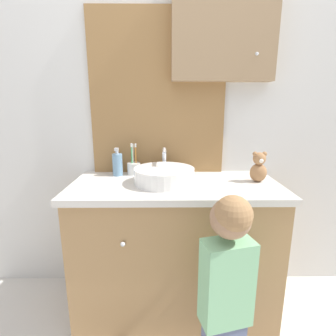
{
  "coord_description": "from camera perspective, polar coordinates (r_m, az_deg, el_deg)",
  "views": [
    {
      "loc": [
        -0.05,
        -1.08,
        1.24
      ],
      "look_at": [
        -0.04,
        0.28,
        0.91
      ],
      "focal_mm": 28.0,
      "sensor_mm": 36.0,
      "label": 1
    }
  ],
  "objects": [
    {
      "name": "vanity_counter",
      "position": [
        1.64,
        1.49,
        -16.89
      ],
      "size": [
        1.17,
        0.54,
        0.81
      ],
      "color": "#A37A4C",
      "rests_on": "ground_plane"
    },
    {
      "name": "soap_dispenser",
      "position": [
        1.65,
        -10.94,
        0.82
      ],
      "size": [
        0.06,
        0.06,
        0.17
      ],
      "color": "#6B93B2",
      "rests_on": "vanity_counter"
    },
    {
      "name": "sink_basin",
      "position": [
        1.47,
        -0.77,
        -1.5
      ],
      "size": [
        0.34,
        0.39,
        0.17
      ],
      "color": "white",
      "rests_on": "vanity_counter"
    },
    {
      "name": "wall_back",
      "position": [
        1.71,
        1.78,
        14.95
      ],
      "size": [
        3.2,
        0.18,
        2.5
      ],
      "color": "silver",
      "rests_on": "ground_plane"
    },
    {
      "name": "toothbrush_holder",
      "position": [
        1.67,
        -7.44,
        0.1
      ],
      "size": [
        0.08,
        0.08,
        0.2
      ],
      "color": "silver",
      "rests_on": "vanity_counter"
    },
    {
      "name": "child_figure",
      "position": [
        1.19,
        12.67,
        -22.92
      ],
      "size": [
        0.23,
        0.46,
        0.92
      ],
      "color": "slate",
      "rests_on": "ground_plane"
    },
    {
      "name": "teddy_bear",
      "position": [
        1.57,
        19.14,
        0.08
      ],
      "size": [
        0.1,
        0.08,
        0.17
      ],
      "color": "#9E7047",
      "rests_on": "vanity_counter"
    }
  ]
}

